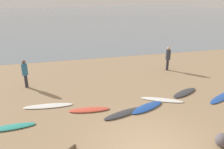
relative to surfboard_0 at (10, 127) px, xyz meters
name	(u,v)px	position (x,y,z in m)	size (l,w,h in m)	color
ground_plane	(95,69)	(4.98, 7.14, -0.14)	(120.00, 120.00, 0.20)	#997C5B
ocean_water	(59,15)	(4.98, 59.73, -0.04)	(140.00, 100.00, 0.01)	slate
surfboard_0	(10,127)	(0.00, 0.00, 0.00)	(2.02, 0.46, 0.08)	teal
surfboard_1	(48,106)	(1.54, 1.55, -0.01)	(2.38, 0.50, 0.07)	white
surfboard_2	(89,110)	(3.41, 0.61, 0.00)	(1.93, 0.51, 0.09)	#D84C38
surfboard_3	(123,113)	(4.86, -0.15, 0.00)	(2.09, 0.50, 0.09)	#333338
surfboard_4	(147,107)	(6.16, 0.10, 0.01)	(2.01, 0.60, 0.10)	#1E479E
surfboard_5	(162,100)	(7.27, 0.69, -0.01)	(2.20, 0.46, 0.06)	white
surfboard_6	(185,93)	(8.91, 1.15, 0.00)	(2.00, 0.56, 0.09)	#333338
surfboard_7	(223,97)	(10.61, 0.14, -0.01)	(2.60, 0.51, 0.07)	#1E479E
person_0	(25,71)	(0.32, 4.46, 0.95)	(0.34, 0.34, 1.68)	#2D2D38
person_1	(168,57)	(10.00, 5.18, 0.98)	(0.35, 0.35, 1.73)	#2D2D38
beach_rock_near	(222,140)	(7.58, -3.31, 0.21)	(0.51, 0.51, 0.51)	#524C51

